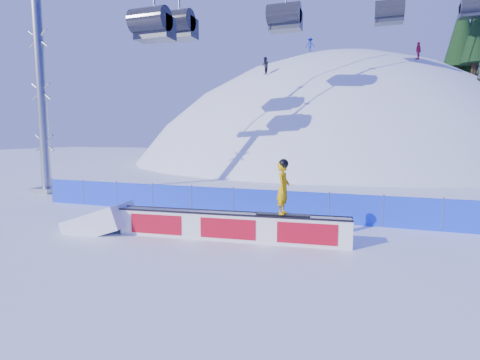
% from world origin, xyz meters
% --- Properties ---
extents(ground, '(160.00, 160.00, 0.00)m').
position_xyz_m(ground, '(0.00, 0.00, 0.00)').
color(ground, white).
rests_on(ground, ground).
extents(snow_hill, '(64.00, 64.00, 64.00)m').
position_xyz_m(snow_hill, '(0.00, 42.00, -18.00)').
color(snow_hill, white).
rests_on(snow_hill, ground).
extents(safety_fence, '(22.05, 0.05, 1.30)m').
position_xyz_m(safety_fence, '(0.00, 4.50, 0.60)').
color(safety_fence, '#183BEF').
rests_on(safety_fence, ground).
extents(rail_box, '(7.82, 1.28, 0.94)m').
position_xyz_m(rail_box, '(0.17, 0.96, 0.46)').
color(rail_box, white).
rests_on(rail_box, ground).
extents(snow_ramp, '(2.48, 1.68, 1.47)m').
position_xyz_m(snow_ramp, '(-4.68, 0.50, 0.00)').
color(snow_ramp, white).
rests_on(snow_ramp, ground).
extents(snowboarder, '(1.73, 0.61, 1.78)m').
position_xyz_m(snowboarder, '(1.92, 1.13, 1.81)').
color(snowboarder, black).
rests_on(snowboarder, rail_box).
extents(distant_skiers, '(20.64, 9.16, 6.30)m').
position_xyz_m(distant_skiers, '(2.19, 31.21, 11.60)').
color(distant_skiers, black).
rests_on(distant_skiers, ground).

